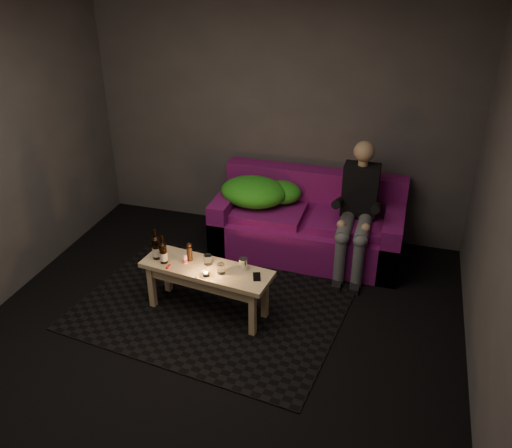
{
  "coord_description": "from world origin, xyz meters",
  "views": [
    {
      "loc": [
        1.33,
        -3.04,
        2.97
      ],
      "look_at": [
        0.04,
        1.3,
        0.51
      ],
      "focal_mm": 38.0,
      "sensor_mm": 36.0,
      "label": 1
    }
  ],
  "objects": [
    {
      "name": "floor",
      "position": [
        0.0,
        0.0,
        0.0
      ],
      "size": [
        4.5,
        4.5,
        0.0
      ],
      "primitive_type": "plane",
      "color": "black",
      "rests_on": "ground"
    },
    {
      "name": "room",
      "position": [
        0.0,
        0.47,
        1.64
      ],
      "size": [
        4.5,
        4.5,
        4.5
      ],
      "color": "silver",
      "rests_on": "ground"
    },
    {
      "name": "rug",
      "position": [
        -0.17,
        0.58,
        0.01
      ],
      "size": [
        2.46,
        1.92,
        0.01
      ],
      "primitive_type": "cube",
      "rotation": [
        0.0,
        0.0,
        -0.12
      ],
      "color": "black",
      "rests_on": "floor"
    },
    {
      "name": "sofa",
      "position": [
        0.45,
        1.82,
        0.29
      ],
      "size": [
        1.88,
        0.85,
        0.81
      ],
      "color": "#81116C",
      "rests_on": "floor"
    },
    {
      "name": "green_blanket",
      "position": [
        -0.08,
        1.81,
        0.61
      ],
      "size": [
        0.83,
        0.56,
        0.28
      ],
      "color": "#1F921A",
      "rests_on": "sofa"
    },
    {
      "name": "person",
      "position": [
        0.94,
        1.66,
        0.65
      ],
      "size": [
        0.34,
        0.78,
        1.26
      ],
      "color": "black",
      "rests_on": "sofa"
    },
    {
      "name": "coffee_table",
      "position": [
        -0.17,
        0.53,
        0.38
      ],
      "size": [
        1.17,
        0.5,
        0.47
      ],
      "rotation": [
        0.0,
        0.0,
        -0.12
      ],
      "color": "#D9BD7F",
      "rests_on": "rug"
    },
    {
      "name": "beer_bottle_a",
      "position": [
        -0.63,
        0.55,
        0.57
      ],
      "size": [
        0.07,
        0.07,
        0.28
      ],
      "color": "black",
      "rests_on": "coffee_table"
    },
    {
      "name": "beer_bottle_b",
      "position": [
        -0.54,
        0.5,
        0.56
      ],
      "size": [
        0.07,
        0.07,
        0.26
      ],
      "color": "black",
      "rests_on": "coffee_table"
    },
    {
      "name": "salt_shaker",
      "position": [
        -0.37,
        0.54,
        0.51
      ],
      "size": [
        0.04,
        0.04,
        0.08
      ],
      "primitive_type": "cylinder",
      "rotation": [
        0.0,
        0.0,
        0.16
      ],
      "color": "silver",
      "rests_on": "coffee_table"
    },
    {
      "name": "pepper_mill",
      "position": [
        -0.35,
        0.6,
        0.53
      ],
      "size": [
        0.05,
        0.05,
        0.13
      ],
      "primitive_type": "cylinder",
      "rotation": [
        0.0,
        0.0,
        0.12
      ],
      "color": "black",
      "rests_on": "coffee_table"
    },
    {
      "name": "tumbler_back",
      "position": [
        -0.17,
        0.59,
        0.51
      ],
      "size": [
        0.09,
        0.09,
        0.09
      ],
      "primitive_type": "cylinder",
      "rotation": [
        0.0,
        0.0,
        -0.37
      ],
      "color": "white",
      "rests_on": "coffee_table"
    },
    {
      "name": "tealight",
      "position": [
        -0.12,
        0.42,
        0.49
      ],
      "size": [
        0.06,
        0.06,
        0.04
      ],
      "color": "white",
      "rests_on": "coffee_table"
    },
    {
      "name": "tumbler_front",
      "position": [
        -0.02,
        0.49,
        0.51
      ],
      "size": [
        0.07,
        0.07,
        0.09
      ],
      "primitive_type": "cylinder",
      "rotation": [
        0.0,
        0.0,
        -0.08
      ],
      "color": "white",
      "rests_on": "coffee_table"
    },
    {
      "name": "steel_cup",
      "position": [
        0.14,
        0.6,
        0.52
      ],
      "size": [
        0.08,
        0.08,
        0.1
      ],
      "primitive_type": "cylinder",
      "rotation": [
        0.0,
        0.0,
        -0.13
      ],
      "color": "silver",
      "rests_on": "coffee_table"
    },
    {
      "name": "smartphone",
      "position": [
        0.28,
        0.51,
        0.47
      ],
      "size": [
        0.1,
        0.14,
        0.01
      ],
      "primitive_type": "cube",
      "rotation": [
        0.0,
        0.0,
        0.32
      ],
      "color": "black",
      "rests_on": "coffee_table"
    },
    {
      "name": "red_lighter",
      "position": [
        -0.48,
        0.44,
        0.47
      ],
      "size": [
        0.02,
        0.06,
        0.01
      ],
      "primitive_type": "cube",
      "rotation": [
        0.0,
        0.0,
        -0.03
      ],
      "color": "red",
      "rests_on": "coffee_table"
    }
  ]
}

